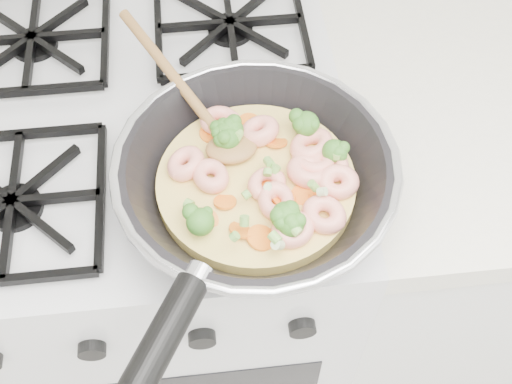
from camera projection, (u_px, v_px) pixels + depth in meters
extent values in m
cube|color=silver|center=(169.00, 264.00, 1.30)|extent=(0.60, 0.60, 0.90)
cube|color=black|center=(133.00, 106.00, 0.92)|extent=(0.56, 0.56, 0.02)
torus|color=silver|center=(256.00, 165.00, 0.77)|extent=(0.34, 0.34, 0.01)
cylinder|color=black|center=(148.00, 366.00, 0.63)|extent=(0.13, 0.19, 0.04)
cylinder|color=#F2D469|center=(256.00, 184.00, 0.80)|extent=(0.24, 0.24, 0.02)
ellipsoid|color=olive|center=(231.00, 148.00, 0.81)|extent=(0.07, 0.08, 0.02)
cylinder|color=olive|center=(173.00, 75.00, 0.84)|extent=(0.13, 0.21, 0.06)
torus|color=#FEAE96|center=(211.00, 176.00, 0.78)|extent=(0.07, 0.07, 0.02)
torus|color=#FEAE96|center=(337.00, 182.00, 0.78)|extent=(0.06, 0.06, 0.04)
torus|color=#FEAE96|center=(312.00, 146.00, 0.81)|extent=(0.08, 0.08, 0.03)
torus|color=#FEAE96|center=(324.00, 215.00, 0.75)|extent=(0.08, 0.08, 0.03)
torus|color=#FEAE96|center=(313.00, 162.00, 0.79)|extent=(0.08, 0.08, 0.03)
torus|color=#FEAE96|center=(259.00, 131.00, 0.82)|extent=(0.07, 0.07, 0.03)
torus|color=#FEAE96|center=(309.00, 172.00, 0.79)|extent=(0.08, 0.08, 0.03)
torus|color=#FEAE96|center=(186.00, 164.00, 0.79)|extent=(0.07, 0.07, 0.03)
torus|color=#FEAE96|center=(267.00, 184.00, 0.78)|extent=(0.07, 0.07, 0.03)
torus|color=#FEAE96|center=(293.00, 230.00, 0.74)|extent=(0.07, 0.07, 0.03)
torus|color=#FEAE96|center=(276.00, 201.00, 0.76)|extent=(0.05, 0.05, 0.02)
torus|color=#FEAE96|center=(220.00, 121.00, 0.83)|extent=(0.06, 0.06, 0.02)
torus|color=#FEAE96|center=(328.00, 164.00, 0.79)|extent=(0.08, 0.08, 0.03)
ellipsoid|color=#42802A|center=(286.00, 217.00, 0.74)|extent=(0.05, 0.05, 0.03)
ellipsoid|color=#42802A|center=(228.00, 139.00, 0.80)|extent=(0.04, 0.04, 0.03)
ellipsoid|color=#42802A|center=(200.00, 222.00, 0.73)|extent=(0.04, 0.04, 0.03)
ellipsoid|color=#42802A|center=(231.00, 130.00, 0.81)|extent=(0.04, 0.04, 0.03)
ellipsoid|color=#42802A|center=(291.00, 224.00, 0.73)|extent=(0.04, 0.04, 0.03)
ellipsoid|color=#42802A|center=(334.00, 151.00, 0.79)|extent=(0.04, 0.04, 0.03)
ellipsoid|color=#42802A|center=(306.00, 124.00, 0.81)|extent=(0.04, 0.04, 0.03)
ellipsoid|color=#42802A|center=(226.00, 133.00, 0.81)|extent=(0.04, 0.04, 0.03)
cylinder|color=orange|center=(264.00, 133.00, 0.83)|extent=(0.04, 0.04, 0.01)
cylinder|color=orange|center=(226.00, 125.00, 0.84)|extent=(0.03, 0.03, 0.01)
cylinder|color=orange|center=(225.00, 202.00, 0.77)|extent=(0.04, 0.04, 0.01)
cylinder|color=orange|center=(276.00, 142.00, 0.82)|extent=(0.04, 0.04, 0.01)
cylinder|color=orange|center=(283.00, 199.00, 0.77)|extent=(0.04, 0.04, 0.01)
cylinder|color=orange|center=(249.00, 122.00, 0.84)|extent=(0.04, 0.04, 0.00)
cylinder|color=orange|center=(301.00, 151.00, 0.81)|extent=(0.04, 0.04, 0.01)
cylinder|color=orange|center=(261.00, 238.00, 0.74)|extent=(0.04, 0.04, 0.01)
cylinder|color=orange|center=(212.00, 133.00, 0.83)|extent=(0.05, 0.05, 0.00)
cylinder|color=orange|center=(206.00, 221.00, 0.76)|extent=(0.04, 0.04, 0.00)
cylinder|color=orange|center=(322.00, 198.00, 0.77)|extent=(0.05, 0.05, 0.01)
cylinder|color=orange|center=(263.00, 187.00, 0.78)|extent=(0.05, 0.05, 0.01)
cylinder|color=orange|center=(243.00, 230.00, 0.75)|extent=(0.04, 0.04, 0.02)
cylinder|color=orange|center=(302.00, 195.00, 0.78)|extent=(0.03, 0.03, 0.01)
cylinder|color=orange|center=(283.00, 200.00, 0.77)|extent=(0.04, 0.04, 0.01)
cylinder|color=#76B247|center=(238.00, 135.00, 0.80)|extent=(0.01, 0.01, 0.01)
cylinder|color=beige|center=(278.00, 245.00, 0.71)|extent=(0.01, 0.01, 0.01)
cylinder|color=#76B247|center=(189.00, 204.00, 0.75)|extent=(0.01, 0.01, 0.01)
cylinder|color=#76B247|center=(246.00, 195.00, 0.76)|extent=(0.01, 0.01, 0.01)
cylinder|color=beige|center=(322.00, 192.00, 0.75)|extent=(0.01, 0.01, 0.01)
cylinder|color=#76B247|center=(244.00, 221.00, 0.73)|extent=(0.01, 0.01, 0.01)
cylinder|color=#76B247|center=(337.00, 155.00, 0.78)|extent=(0.01, 0.01, 0.01)
cylinder|color=#76B247|center=(268.00, 172.00, 0.77)|extent=(0.01, 0.01, 0.01)
cylinder|color=#76B247|center=(314.00, 186.00, 0.75)|extent=(0.01, 0.01, 0.01)
cylinder|color=#76B247|center=(223.00, 135.00, 0.79)|extent=(0.01, 0.01, 0.01)
cylinder|color=#76B247|center=(269.00, 162.00, 0.78)|extent=(0.01, 0.01, 0.01)
cylinder|color=beige|center=(268.00, 187.00, 0.76)|extent=(0.01, 0.01, 0.01)
cylinder|color=#76B247|center=(275.00, 169.00, 0.78)|extent=(0.01, 0.01, 0.01)
cylinder|color=#76B247|center=(296.00, 230.00, 0.72)|extent=(0.01, 0.01, 0.01)
cylinder|color=#76B247|center=(235.00, 236.00, 0.71)|extent=(0.01, 0.01, 0.01)
cylinder|color=beige|center=(295.00, 118.00, 0.82)|extent=(0.01, 0.01, 0.01)
cylinder|color=#76B247|center=(275.00, 238.00, 0.71)|extent=(0.01, 0.01, 0.01)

